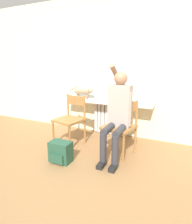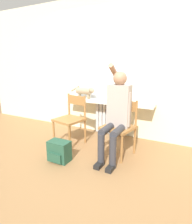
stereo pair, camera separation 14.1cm
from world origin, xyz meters
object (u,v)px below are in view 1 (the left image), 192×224
chair_left (70,119)px  person (118,111)px  backpack (61,152)px  cat (83,91)px  chair_right (120,126)px

chair_left → person: bearing=4.0°
person → backpack: bearing=-142.8°
cat → backpack: size_ratio=1.72×
chair_left → person: person is taller
person → cat: size_ratio=2.60×
cat → backpack: cat is taller
chair_right → backpack: chair_right is taller
chair_left → backpack: bearing=-60.5°
cat → person: bearing=-35.9°
chair_left → backpack: chair_left is taller
chair_left → cat: size_ratio=1.60×
cat → backpack: (0.27, -1.24, -0.73)m
person → backpack: (-0.71, -0.54, -0.59)m
cat → backpack: bearing=-77.7°
chair_left → chair_right: (0.93, -0.00, 0.00)m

